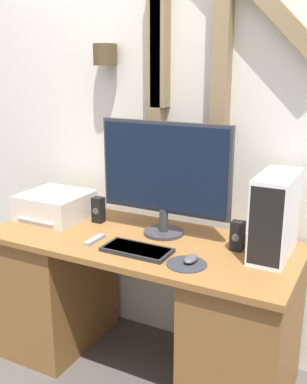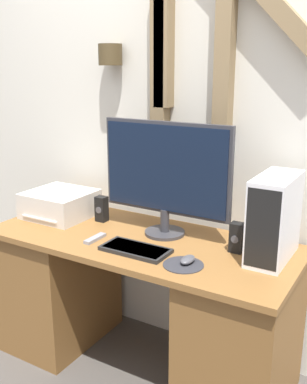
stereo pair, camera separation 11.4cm
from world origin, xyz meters
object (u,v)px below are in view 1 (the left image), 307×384
Objects in this scene: computer_tower at (275,216)px; remote_control at (95,240)px; speaker_left at (98,210)px; printer at (55,206)px; speaker_right at (237,236)px; monitor at (164,172)px; keyboard at (137,250)px; mouse at (191,259)px.

computer_tower reaches higher than remote_control.
computer_tower is at bearing -0.58° from speaker_left.
computer_tower reaches higher than printer.
speaker_right is at bearing 18.51° from remote_control.
speaker_left is at bearing -179.09° from monitor.
keyboard is 0.64m from computer_tower.
printer reaches higher than mouse.
printer is at bearing 162.27° from keyboard.
computer_tower reaches higher than mouse.
monitor is 1.83× the size of computer_tower.
mouse is at bearing 0.76° from keyboard.
printer is 2.49× the size of speaker_left.
printer is 0.26m from speaker_left.
printer is 2.49× the size of speaker_right.
remote_control is at bearing -163.91° from computer_tower.
remote_control is (-0.52, 0.01, -0.01)m from mouse.
monitor reaches higher than mouse.
monitor is 0.41m from keyboard.
speaker_right reaches higher than mouse.
mouse reaches higher than keyboard.
monitor is 2.15× the size of keyboard.
speaker_left is (-0.40, -0.01, -0.25)m from monitor.
speaker_right is at bearing -174.27° from computer_tower.
remote_control is (-0.65, -0.22, -0.06)m from speaker_right.
keyboard is 0.68m from printer.
speaker_left is at bearing 146.34° from keyboard.
speaker_right is (0.40, 0.23, 0.06)m from keyboard.
keyboard is 3.36× the size of mouse.
computer_tower reaches higher than speaker_right.
mouse is at bearing -12.51° from printer.
mouse is (0.26, -0.26, -0.31)m from monitor.
monitor reaches higher than speaker_right.
mouse is at bearing -45.25° from monitor.
computer_tower is (0.30, 0.25, 0.17)m from mouse.
monitor is 4.95× the size of remote_control.
remote_control is at bearing 178.66° from mouse.
speaker_right is at bearing 59.59° from mouse.
speaker_left is (-0.95, 0.01, -0.12)m from computer_tower.
printer is at bearing -168.18° from speaker_left.
printer is at bearing 154.33° from remote_control.
mouse is 0.27m from speaker_right.
computer_tower reaches higher than speaker_left.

